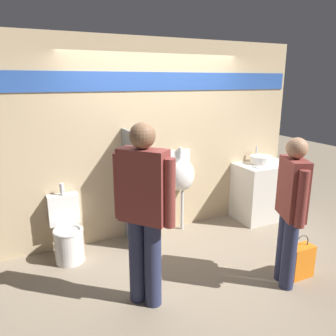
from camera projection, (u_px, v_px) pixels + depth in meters
ground_plane at (173, 247)px, 4.38m from camera, size 16.00×16.00×0.00m
display_wall at (155, 139)px, 4.55m from camera, size 4.48×0.07×2.70m
sink_counter at (264, 191)px, 5.22m from camera, size 0.90×0.58×0.89m
sink_basin at (261, 160)px, 5.12m from camera, size 0.34×0.34×0.26m
cell_phone at (257, 167)px, 4.90m from camera, size 0.07×0.14×0.01m
divider_near_counter at (130, 189)px, 4.28m from camera, size 0.03×0.46×1.55m
urinal_near_counter at (182, 176)px, 4.71m from camera, size 0.37×0.25×1.23m
toilet at (67, 233)px, 4.02m from camera, size 0.37×0.52×0.93m
person_in_vest at (144, 209)px, 3.05m from camera, size 0.45×0.50×1.80m
person_with_lanyard at (291, 207)px, 3.37m from camera, size 0.33×0.52×1.62m
shopping_bag at (300, 261)px, 3.68m from camera, size 0.30×0.16×0.51m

